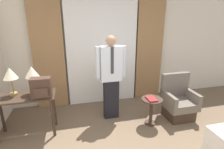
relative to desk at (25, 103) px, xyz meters
The scene contains 12 objects.
wall_back 2.07m from the desk, 35.48° to the left, with size 10.00×0.06×2.70m.
curtain_sheer_center 1.98m from the desk, 32.23° to the left, with size 1.65×0.06×2.58m.
curtain_drape_left 1.26m from the desk, 69.45° to the left, with size 0.68×0.06×2.58m.
curtain_drape_right 3.03m from the desk, 19.67° to the left, with size 0.68×0.06×2.58m.
desk is the anchor object (origin of this frame).
table_lamp_left 0.55m from the desk, 150.20° to the left, with size 0.24×0.24×0.50m.
table_lamp_right 0.55m from the desk, 29.80° to the left, with size 0.24×0.24×0.50m.
backpack 0.47m from the desk, 20.61° to the right, with size 0.32×0.21×0.35m.
person 1.65m from the desk, ahead, with size 0.61×0.21×1.73m.
armchair 3.00m from the desk, ahead, with size 0.62×0.56×0.93m.
side_table 2.33m from the desk, ahead, with size 0.41×0.41×0.55m.
book 2.30m from the desk, ahead, with size 0.16×0.25×0.03m.
Camera 1 is at (-0.75, -1.51, 2.04)m, focal length 28.00 mm.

